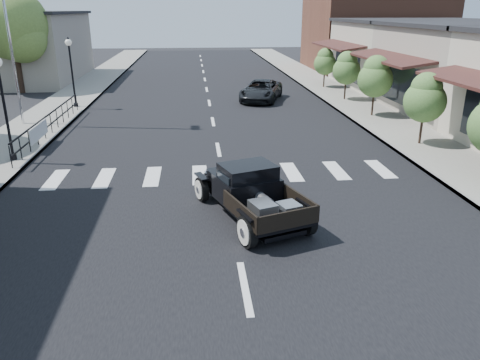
{
  "coord_description": "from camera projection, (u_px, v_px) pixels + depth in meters",
  "views": [
    {
      "loc": [
        -0.9,
        -11.15,
        5.38
      ],
      "look_at": [
        0.26,
        0.71,
        1.0
      ],
      "focal_mm": 35.0,
      "sensor_mm": 36.0,
      "label": 1
    }
  ],
  "objects": [
    {
      "name": "ground",
      "position": [
        233.0,
        225.0,
        12.36
      ],
      "size": [
        120.0,
        120.0,
        0.0
      ],
      "primitive_type": "plane",
      "color": "black",
      "rests_on": "ground"
    },
    {
      "name": "road",
      "position": [
        211.0,
        110.0,
        26.36
      ],
      "size": [
        14.0,
        80.0,
        0.02
      ],
      "primitive_type": "cube",
      "color": "black",
      "rests_on": "ground"
    },
    {
      "name": "road_markings",
      "position": [
        215.0,
        132.0,
        21.7
      ],
      "size": [
        12.0,
        60.0,
        0.06
      ],
      "primitive_type": null,
      "color": "silver",
      "rests_on": "ground"
    },
    {
      "name": "sidewalk_left",
      "position": [
        55.0,
        112.0,
        25.56
      ],
      "size": [
        3.0,
        80.0,
        0.15
      ],
      "primitive_type": "cube",
      "color": "gray",
      "rests_on": "ground"
    },
    {
      "name": "sidewalk_right",
      "position": [
        357.0,
        106.0,
        27.12
      ],
      "size": [
        3.0,
        80.0,
        0.15
      ],
      "primitive_type": "cube",
      "color": "#98978A",
      "rests_on": "ground"
    },
    {
      "name": "low_building_left",
      "position": [
        10.0,
        48.0,
        36.27
      ],
      "size": [
        10.0,
        12.0,
        5.0
      ],
      "primitive_type": "cube",
      "color": "#9E9585",
      "rests_on": "ground"
    },
    {
      "name": "storefront_far",
      "position": [
        415.0,
        55.0,
        33.51
      ],
      "size": [
        10.0,
        9.0,
        4.5
      ],
      "primitive_type": "cube",
      "color": "#BEB6A0",
      "rests_on": "ground"
    },
    {
      "name": "far_building_right",
      "position": [
        373.0,
        31.0,
        42.47
      ],
      "size": [
        11.0,
        10.0,
        7.0
      ],
      "primitive_type": "cube",
      "color": "brown",
      "rests_on": "ground"
    },
    {
      "name": "railing",
      "position": [
        51.0,
        122.0,
        20.8
      ],
      "size": [
        0.08,
        10.0,
        1.0
      ],
      "primitive_type": null,
      "color": "black",
      "rests_on": "sidewalk_left"
    },
    {
      "name": "banner",
      "position": [
        40.0,
        137.0,
        19.01
      ],
      "size": [
        0.04,
        2.2,
        0.6
      ],
      "primitive_type": null,
      "color": "silver",
      "rests_on": "sidewalk_left"
    },
    {
      "name": "lamp_post_b",
      "position": [
        5.0,
        108.0,
        16.55
      ],
      "size": [
        0.36,
        0.36,
        3.81
      ],
      "primitive_type": null,
      "color": "black",
      "rests_on": "sidewalk_left"
    },
    {
      "name": "lamp_post_c",
      "position": [
        72.0,
        72.0,
        25.9
      ],
      "size": [
        0.36,
        0.36,
        3.81
      ],
      "primitive_type": null,
      "color": "black",
      "rests_on": "sidewalk_left"
    },
    {
      "name": "big_tree_far",
      "position": [
        15.0,
        41.0,
        30.6
      ],
      "size": [
        4.58,
        4.58,
        6.73
      ],
      "primitive_type": null,
      "color": "#587331",
      "rests_on": "ground"
    },
    {
      "name": "small_tree_b",
      "position": [
        424.0,
        110.0,
        18.84
      ],
      "size": [
        1.67,
        1.67,
        2.78
      ],
      "primitive_type": null,
      "color": "#486F33",
      "rests_on": "sidewalk_right"
    },
    {
      "name": "small_tree_c",
      "position": [
        374.0,
        87.0,
        23.89
      ],
      "size": [
        1.76,
        1.76,
        2.94
      ],
      "primitive_type": null,
      "color": "#486F33",
      "rests_on": "sidewalk_right"
    },
    {
      "name": "small_tree_d",
      "position": [
        346.0,
        76.0,
        28.27
      ],
      "size": [
        1.65,
        1.65,
        2.75
      ],
      "primitive_type": null,
      "color": "#486F33",
      "rests_on": "sidewalk_right"
    },
    {
      "name": "small_tree_e",
      "position": [
        325.0,
        68.0,
        32.82
      ],
      "size": [
        1.54,
        1.54,
        2.57
      ],
      "primitive_type": null,
      "color": "#486F33",
      "rests_on": "sidewalk_right"
    },
    {
      "name": "hotrod_pickup",
      "position": [
        251.0,
        192.0,
        12.55
      ],
      "size": [
        3.33,
        4.73,
        1.49
      ],
      "primitive_type": null,
      "rotation": [
        0.0,
        0.0,
        0.34
      ],
      "color": "black",
      "rests_on": "ground"
    },
    {
      "name": "second_car",
      "position": [
        261.0,
        91.0,
        28.78
      ],
      "size": [
        3.43,
        4.93,
        1.25
      ],
      "primitive_type": "imported",
      "rotation": [
        0.0,
        0.0,
        -0.33
      ],
      "color": "black",
      "rests_on": "ground"
    }
  ]
}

